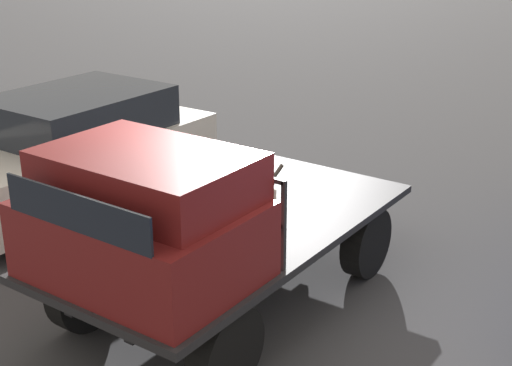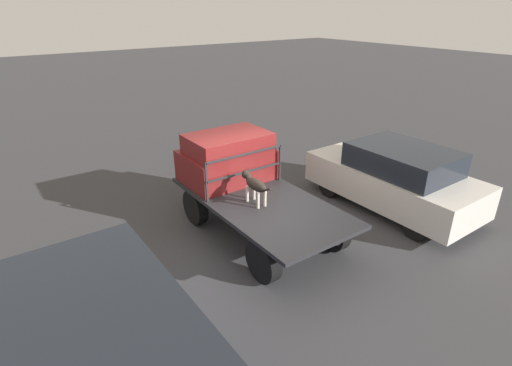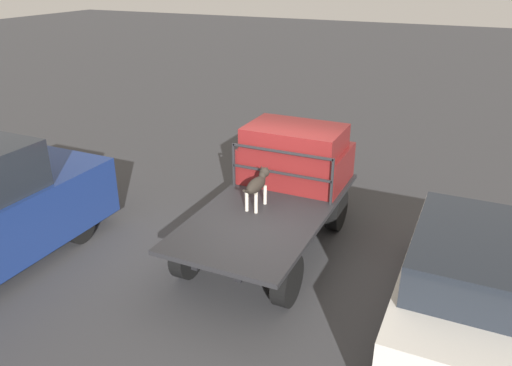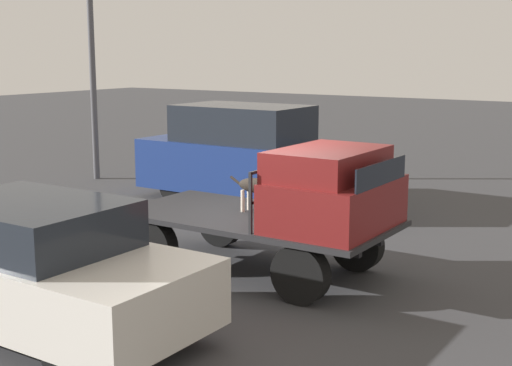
% 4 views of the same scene
% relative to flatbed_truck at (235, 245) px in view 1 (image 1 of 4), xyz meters
% --- Properties ---
extents(ground_plane, '(80.00, 80.00, 0.00)m').
position_rel_flatbed_truck_xyz_m(ground_plane, '(0.00, 0.00, -0.63)').
color(ground_plane, '#38383A').
extents(flatbed_truck, '(4.17, 2.07, 0.87)m').
position_rel_flatbed_truck_xyz_m(flatbed_truck, '(0.00, 0.00, 0.00)').
color(flatbed_truck, black).
rests_on(flatbed_truck, ground).
extents(truck_cab, '(1.42, 1.95, 1.11)m').
position_rel_flatbed_truck_xyz_m(truck_cab, '(1.30, 0.00, 0.76)').
color(truck_cab, maroon).
rests_on(truck_cab, flatbed_truck).
extents(truck_headboard, '(0.04, 1.95, 0.86)m').
position_rel_flatbed_truck_xyz_m(truck_headboard, '(0.55, 0.00, 0.80)').
color(truck_headboard, '#232326').
rests_on(truck_headboard, flatbed_truck).
extents(dog, '(0.97, 0.23, 0.65)m').
position_rel_flatbed_truck_xyz_m(dog, '(-0.05, 0.19, 0.65)').
color(dog, beige).
rests_on(dog, flatbed_truck).
extents(parked_sedan, '(4.13, 1.88, 1.58)m').
position_rel_flatbed_truck_xyz_m(parked_sedan, '(-0.82, -3.41, 0.17)').
color(parked_sedan, black).
rests_on(parked_sedan, ground).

